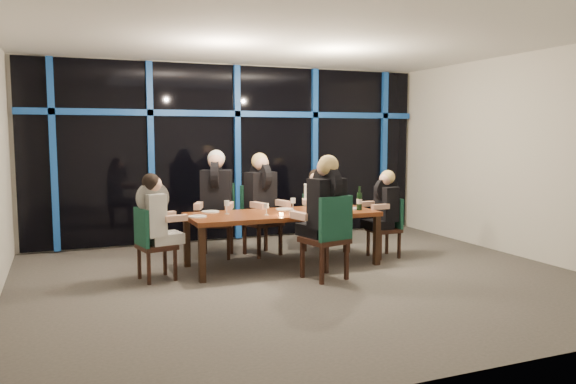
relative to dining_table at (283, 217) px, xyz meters
name	(u,v)px	position (x,y,z in m)	size (l,w,h in m)	color
room	(307,117)	(0.00, -0.80, 1.34)	(7.04, 7.00, 3.02)	#56514C
window_wall	(237,150)	(0.01, 2.13, 0.87)	(6.86, 0.43, 2.94)	black
dining_table	(283,217)	(0.00, 0.00, 0.00)	(2.60, 1.00, 0.75)	brown
chair_far_left	(217,216)	(-0.66, 0.99, -0.08)	(0.66, 0.66, 1.08)	black
chair_far_mid	(259,216)	(-0.04, 0.87, -0.10)	(0.59, 0.59, 1.05)	black
chair_far_right	(315,218)	(0.92, 0.91, -0.20)	(0.52, 0.52, 0.87)	black
chair_end_left	(150,240)	(-1.81, -0.12, -0.17)	(0.50, 0.50, 0.92)	black
chair_end_right	(388,224)	(1.67, -0.06, -0.19)	(0.42, 0.42, 0.88)	black
chair_near_mid	(329,233)	(0.25, -0.93, -0.09)	(0.59, 0.59, 1.07)	black
diner_far_left	(216,188)	(-0.69, 0.91, 0.35)	(0.67, 0.74, 1.05)	black
diner_far_mid	(262,189)	(-0.02, 0.78, 0.32)	(0.60, 0.71, 1.02)	black
diner_far_right	(315,197)	(0.89, 0.84, 0.15)	(0.53, 0.59, 0.84)	silver
diner_end_left	(156,211)	(-1.74, -0.11, 0.19)	(0.61, 0.50, 0.89)	black
diner_end_right	(384,201)	(1.59, -0.06, 0.16)	(0.55, 0.44, 0.86)	black
diner_near_mid	(325,199)	(0.23, -0.85, 0.34)	(0.60, 0.72, 1.04)	black
plate_far_left	(210,212)	(-0.92, 0.39, 0.08)	(0.24, 0.24, 0.01)	white
plate_far_mid	(284,209)	(0.12, 0.23, 0.08)	(0.24, 0.24, 0.01)	white
plate_far_right	(318,206)	(0.69, 0.32, 0.08)	(0.24, 0.24, 0.01)	white
plate_end_left	(197,216)	(-1.19, 0.01, 0.08)	(0.24, 0.24, 0.01)	white
plate_end_right	(351,209)	(1.03, -0.07, 0.08)	(0.24, 0.24, 0.01)	white
plate_near_mid	(298,214)	(0.11, -0.30, 0.08)	(0.24, 0.24, 0.01)	white
wine_bottle	(359,201)	(1.09, -0.20, 0.20)	(0.08, 0.08, 0.34)	black
water_pitcher	(336,203)	(0.76, -0.12, 0.17)	(0.13, 0.12, 0.21)	silver
tea_light	(281,214)	(-0.12, -0.27, 0.08)	(0.05, 0.05, 0.03)	#F7974A
wine_glass_a	(267,207)	(-0.29, -0.16, 0.18)	(0.06, 0.06, 0.16)	silver
wine_glass_b	(293,202)	(0.19, 0.07, 0.20)	(0.07, 0.07, 0.18)	white
wine_glass_c	(310,202)	(0.39, -0.06, 0.20)	(0.07, 0.07, 0.17)	silver
wine_glass_d	(227,204)	(-0.76, 0.13, 0.20)	(0.07, 0.07, 0.18)	silver
wine_glass_e	(331,198)	(0.84, 0.21, 0.20)	(0.07, 0.07, 0.19)	silver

